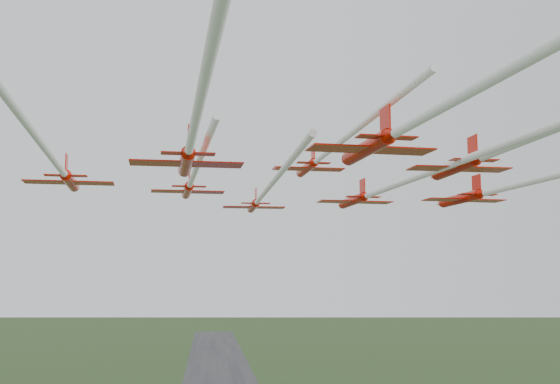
{
  "coord_description": "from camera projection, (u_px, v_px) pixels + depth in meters",
  "views": [
    {
      "loc": [
        -7.14,
        -80.73,
        50.48
      ],
      "look_at": [
        1.56,
        3.74,
        61.36
      ],
      "focal_mm": 45.0,
      "sensor_mm": 36.0,
      "label": 1
    }
  ],
  "objects": [
    {
      "name": "jet_row3_left",
      "position": [
        46.0,
        149.0,
        54.39
      ],
      "size": [
        10.15,
        67.45,
        2.68
      ],
      "rotation": [
        0.0,
        0.0,
        0.09
      ],
      "color": "red"
    },
    {
      "name": "jet_row4_left",
      "position": [
        193.0,
        131.0,
        48.0
      ],
      "size": [
        9.76,
        56.96,
        2.89
      ],
      "rotation": [
        0.0,
        0.0,
        0.07
      ],
      "color": "red"
    },
    {
      "name": "jet_row2_right",
      "position": [
        397.0,
        185.0,
        78.03
      ],
      "size": [
        11.07,
        65.03,
        2.95
      ],
      "rotation": [
        0.0,
        0.0,
        0.1
      ],
      "color": "red"
    },
    {
      "name": "jet_row4_right",
      "position": [
        555.0,
        128.0,
        49.63
      ],
      "size": [
        9.6,
        67.73,
        2.85
      ],
      "rotation": [
        0.0,
        0.0,
        0.06
      ],
      "color": "red"
    },
    {
      "name": "jet_row2_left",
      "position": [
        192.0,
        180.0,
        82.03
      ],
      "size": [
        9.58,
        49.24,
        2.83
      ],
      "rotation": [
        0.0,
        0.0,
        0.08
      ],
      "color": "red"
    },
    {
      "name": "jet_row3_right",
      "position": [
        543.0,
        179.0,
        67.89
      ],
      "size": [
        12.14,
        67.5,
        2.92
      ],
      "rotation": [
        0.0,
        0.0,
        0.11
      ],
      "color": "red"
    },
    {
      "name": "jet_row3_mid",
      "position": [
        326.0,
        153.0,
        68.67
      ],
      "size": [
        7.94,
        42.79,
        2.35
      ],
      "rotation": [
        0.0,
        0.0,
        0.06
      ],
      "color": "red"
    },
    {
      "name": "jet_lead",
      "position": [
        263.0,
        195.0,
        92.18
      ],
      "size": [
        9.34,
        59.99,
        2.8
      ],
      "rotation": [
        0.0,
        0.0,
        0.02
      ],
      "color": "red"
    },
    {
      "name": "jet_trail_solo",
      "position": [
        454.0,
        100.0,
        37.33
      ],
      "size": [
        10.55,
        58.0,
        2.73
      ],
      "rotation": [
        0.0,
        0.0,
        0.11
      ],
      "color": "red"
    }
  ]
}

